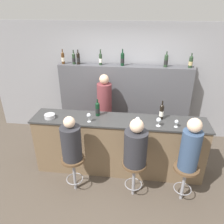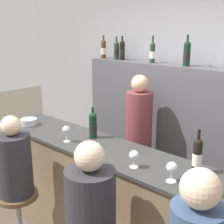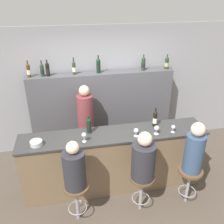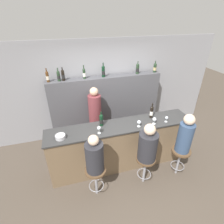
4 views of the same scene
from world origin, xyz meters
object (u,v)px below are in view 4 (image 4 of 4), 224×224
bar_stool_middle (145,163)px  bartender (95,120)px  wine_bottle_backbar_4 (103,71)px  bar_stool_right (180,155)px  wine_bottle_backbar_6 (155,68)px  guest_seated_middle (148,145)px  guest_seated_right (185,135)px  wine_glass_0 (99,128)px  wine_glass_2 (154,119)px  wine_bottle_counter_0 (101,120)px  wine_bottle_backbar_3 (84,73)px  wine_bottle_backbar_0 (47,77)px  wine_glass_3 (167,118)px  wine_glass_1 (139,122)px  metal_bowl (60,137)px  wine_bottle_counter_1 (152,112)px  bar_stool_left (96,175)px  wine_bottle_backbar_1 (59,76)px  wine_bottle_backbar_5 (138,69)px  guest_seated_left (94,156)px  wine_bottle_backbar_2 (63,75)px

bar_stool_middle → bartender: bartender is taller
wine_bottle_backbar_4 → bar_stool_right: wine_bottle_backbar_4 is taller
wine_bottle_backbar_6 → bartender: bearing=-166.5°
guest_seated_middle → guest_seated_right: bearing=0.0°
wine_glass_0 → wine_glass_2: 1.17m
wine_bottle_counter_0 → wine_bottle_backbar_3: bearing=96.4°
wine_bottle_backbar_0 → wine_glass_3: bearing=-31.2°
wine_glass_1 → metal_bowl: size_ratio=0.76×
guest_seated_middle → wine_bottle_counter_1: bearing=59.7°
wine_glass_0 → wine_glass_3: size_ratio=1.23×
bar_stool_left → bar_stool_right: (1.80, 0.00, 0.00)m
wine_bottle_backbar_6 → bar_stool_middle: (-1.03, -1.86, -1.33)m
wine_glass_2 → guest_seated_right: bearing=-46.2°
wine_bottle_counter_0 → wine_bottle_counter_1: wine_bottle_counter_1 is taller
wine_bottle_backbar_1 → wine_bottle_backbar_6: wine_bottle_backbar_1 is taller
wine_glass_2 → bar_stool_right: wine_glass_2 is taller
wine_bottle_counter_1 → bar_stool_right: wine_bottle_counter_1 is taller
wine_bottle_counter_0 → bar_stool_left: size_ratio=0.47×
wine_bottle_counter_0 → wine_glass_1: 0.76m
wine_bottle_counter_0 → bartender: size_ratio=0.19×
wine_glass_0 → wine_bottle_counter_1: bearing=11.6°
bar_stool_middle → wine_bottle_backbar_5: bearing=74.0°
wine_glass_2 → metal_bowl: (-1.88, 0.05, -0.07)m
wine_bottle_backbar_0 → guest_seated_middle: 2.64m
wine_bottle_backbar_5 → bartender: (-1.23, -0.42, -1.09)m
guest_seated_middle → bar_stool_right: size_ratio=1.18×
wine_glass_0 → bar_stool_middle: wine_glass_0 is taller
guest_seated_left → wine_bottle_counter_1: bearing=26.7°
wine_bottle_backbar_4 → guest_seated_middle: size_ratio=0.45×
bar_stool_middle → bartender: size_ratio=0.40×
wine_bottle_backbar_0 → bar_stool_middle: (1.66, -1.86, -1.34)m
wine_bottle_backbar_4 → guest_seated_right: (1.16, -1.86, -0.83)m
wine_bottle_counter_0 → bar_stool_middle: 1.23m
guest_seated_right → wine_bottle_backbar_2: bearing=138.7°
wine_bottle_backbar_6 → wine_bottle_backbar_5: bearing=-180.0°
wine_bottle_backbar_5 → guest_seated_middle: bearing=-106.0°
wine_bottle_backbar_2 → guest_seated_right: 2.93m
wine_bottle_backbar_5 → wine_glass_0: 2.05m
wine_bottle_backbar_5 → bartender: wine_bottle_backbar_5 is taller
wine_bottle_counter_0 → bar_stool_right: size_ratio=0.47×
metal_bowl → bar_stool_left: size_ratio=0.28×
wine_glass_1 → guest_seated_middle: guest_seated_middle is taller
wine_bottle_counter_1 → wine_bottle_backbar_3: (-1.25, 1.15, 0.62)m
wine_bottle_backbar_5 → wine_bottle_backbar_6: bearing=0.0°
wine_bottle_counter_1 → bar_stool_left: size_ratio=0.52×
wine_bottle_counter_0 → wine_bottle_backbar_4: size_ratio=0.90×
wine_bottle_backbar_0 → wine_bottle_counter_1: bearing=-28.9°
wine_bottle_backbar_2 → metal_bowl: wine_bottle_backbar_2 is taller
bar_stool_middle → wine_bottle_backbar_2: bearing=125.4°
wine_bottle_backbar_6 → guest_seated_left: 2.89m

